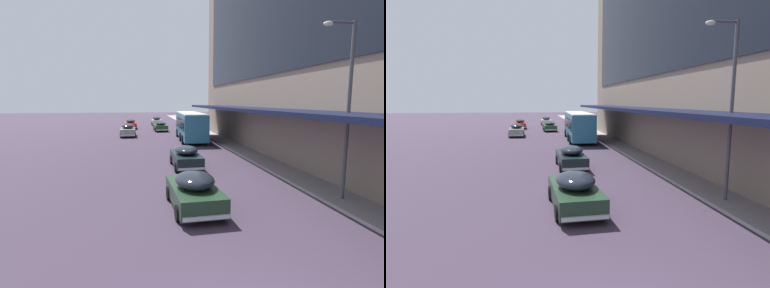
# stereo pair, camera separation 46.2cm
# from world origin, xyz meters

# --- Properties ---
(transit_bus_kerbside_front) EXTENTS (3.01, 10.79, 3.21)m
(transit_bus_kerbside_front) POSITION_xyz_m (3.63, 30.05, 1.84)
(transit_bus_kerbside_front) COLOR teal
(transit_bus_kerbside_front) RESTS_ON ground
(sedan_lead_near) EXTENTS (2.07, 5.01, 1.44)m
(sedan_lead_near) POSITION_xyz_m (0.90, 41.68, 0.72)
(sedan_lead_near) COLOR #1F4220
(sedan_lead_near) RESTS_ON ground
(sedan_trailing_mid) EXTENTS (2.04, 4.29, 1.60)m
(sedan_trailing_mid) POSITION_xyz_m (-3.74, 35.11, 0.79)
(sedan_trailing_mid) COLOR gray
(sedan_trailing_mid) RESTS_ON ground
(sedan_trailing_near) EXTENTS (1.96, 4.43, 1.62)m
(sedan_trailing_near) POSITION_xyz_m (0.87, 53.04, 0.80)
(sedan_trailing_near) COLOR beige
(sedan_trailing_near) RESTS_ON ground
(sedan_oncoming_rear) EXTENTS (2.12, 4.41, 1.61)m
(sedan_oncoming_rear) POSITION_xyz_m (0.13, 7.77, 0.78)
(sedan_oncoming_rear) COLOR #223C26
(sedan_oncoming_rear) RESTS_ON ground
(sedan_second_mid) EXTENTS (2.06, 5.00, 1.54)m
(sedan_second_mid) POSITION_xyz_m (-3.75, 46.66, 0.76)
(sedan_second_mid) COLOR #AE2115
(sedan_second_mid) RESTS_ON ground
(sedan_oncoming_front) EXTENTS (1.92, 4.44, 1.54)m
(sedan_oncoming_front) POSITION_xyz_m (0.96, 15.66, 0.76)
(sedan_oncoming_front) COLOR black
(sedan_oncoming_front) RESTS_ON ground
(street_lamp) EXTENTS (1.50, 0.28, 7.69)m
(street_lamp) POSITION_xyz_m (6.71, 7.46, 4.58)
(street_lamp) COLOR #4C4C51
(street_lamp) RESTS_ON sidewalk_kerb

